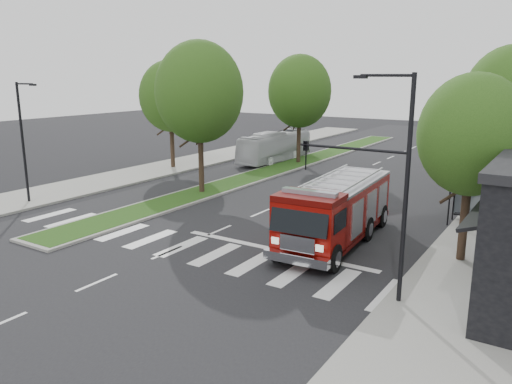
{
  "coord_description": "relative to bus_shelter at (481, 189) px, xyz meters",
  "views": [
    {
      "loc": [
        15.05,
        -19.91,
        7.92
      ],
      "look_at": [
        1.01,
        1.95,
        1.8
      ],
      "focal_mm": 35.0,
      "sensor_mm": 36.0,
      "label": 1
    }
  ],
  "objects": [
    {
      "name": "sidewalk_right",
      "position": [
        1.3,
        1.85,
        -1.96
      ],
      "size": [
        5.0,
        80.0,
        0.15
      ],
      "primitive_type": "cube",
      "color": "gray",
      "rests_on": "ground"
    },
    {
      "name": "city_bus",
      "position": [
        -19.7,
        11.91,
        -0.66
      ],
      "size": [
        2.33,
        9.91,
        2.76
      ],
      "primitive_type": "imported",
      "rotation": [
        0.0,
        0.0,
        -0.0
      ],
      "color": "silver",
      "rests_on": "ground"
    },
    {
      "name": "tree_right_near",
      "position": [
        0.3,
        -6.15,
        3.47
      ],
      "size": [
        4.4,
        4.4,
        8.05
      ],
      "color": "black",
      "rests_on": "ground"
    },
    {
      "name": "sidewalk_left",
      "position": [
        -25.7,
        1.85,
        -1.96
      ],
      "size": [
        5.0,
        80.0,
        0.15
      ],
      "primitive_type": "cube",
      "color": "gray",
      "rests_on": "ground"
    },
    {
      "name": "tree_right_mid",
      "position": [
        0.3,
        5.85,
        4.45
      ],
      "size": [
        5.6,
        5.6,
        9.72
      ],
      "color": "black",
      "rests_on": "ground"
    },
    {
      "name": "tree_left_mid",
      "position": [
        -25.2,
        3.85,
        4.12
      ],
      "size": [
        5.2,
        5.2,
        9.16
      ],
      "color": "black",
      "rests_on": "ground"
    },
    {
      "name": "bus_shelter",
      "position": [
        0.0,
        0.0,
        0.0
      ],
      "size": [
        3.2,
        1.6,
        2.61
      ],
      "color": "black",
      "rests_on": "ground"
    },
    {
      "name": "median",
      "position": [
        -17.2,
        9.85,
        -1.96
      ],
      "size": [
        3.0,
        50.0,
        0.15
      ],
      "color": "gray",
      "rests_on": "ground"
    },
    {
      "name": "ground",
      "position": [
        -11.2,
        -8.15,
        -2.04
      ],
      "size": [
        140.0,
        140.0,
        0.0
      ],
      "primitive_type": "plane",
      "color": "black",
      "rests_on": "ground"
    },
    {
      "name": "tree_median_near",
      "position": [
        -17.2,
        -2.15,
        4.77
      ],
      "size": [
        5.8,
        5.8,
        10.16
      ],
      "color": "black",
      "rests_on": "ground"
    },
    {
      "name": "fire_engine",
      "position": [
        -5.36,
        -6.62,
        -0.48
      ],
      "size": [
        3.41,
        9.55,
        3.26
      ],
      "rotation": [
        0.0,
        0.0,
        0.06
      ],
      "color": "#500704",
      "rests_on": "ground"
    },
    {
      "name": "streetlight_right_far",
      "position": [
        -0.85,
        11.85,
        2.44
      ],
      "size": [
        2.11,
        0.2,
        8.0
      ],
      "color": "black",
      "rests_on": "ground"
    },
    {
      "name": "streetlight_right_near",
      "position": [
        -1.59,
        -11.65,
        2.63
      ],
      "size": [
        4.08,
        0.22,
        8.0
      ],
      "color": "black",
      "rests_on": "ground"
    },
    {
      "name": "tree_median_far",
      "position": [
        -17.2,
        11.85,
        4.45
      ],
      "size": [
        5.6,
        5.6,
        9.72
      ],
      "color": "black",
      "rests_on": "ground"
    },
    {
      "name": "streetlight_left_near",
      "position": [
        -24.56,
        -10.15,
        2.16
      ],
      "size": [
        1.9,
        0.2,
        7.5
      ],
      "color": "black",
      "rests_on": "ground"
    }
  ]
}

